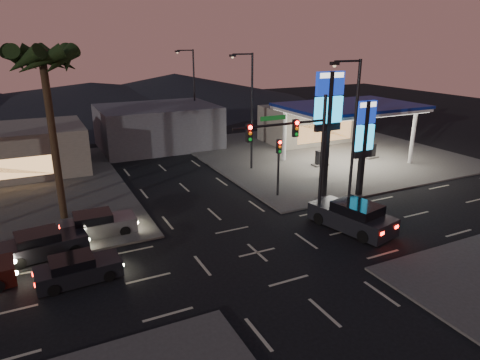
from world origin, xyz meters
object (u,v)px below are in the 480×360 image
car_lane_b_mid (43,245)px  suv_station (353,217)px  car_lane_b_front (98,225)px  traffic_signal_mast (299,144)px  pylon_sign_tall (328,110)px  pylon_sign_short (364,134)px  car_lane_a_front (77,270)px  gas_station (350,109)px

car_lane_b_mid → suv_station: size_ratio=0.81×
suv_station → car_lane_b_front: bearing=156.9°
traffic_signal_mast → pylon_sign_tall: bearing=36.5°
pylon_sign_short → suv_station: pylon_sign_short is taller
car_lane_b_front → car_lane_b_mid: size_ratio=0.98×
traffic_signal_mast → car_lane_b_front: size_ratio=1.82×
car_lane_b_front → car_lane_b_mid: bearing=-155.1°
pylon_sign_tall → car_lane_a_front: (-17.57, -4.22, -5.79)m
car_lane_b_mid → pylon_sign_short: bearing=-0.6°
car_lane_a_front → car_lane_b_front: size_ratio=0.93×
car_lane_b_front → suv_station: suv_station is taller
suv_station → pylon_sign_tall: bearing=71.1°
car_lane_a_front → car_lane_b_mid: car_lane_b_mid is taller
gas_station → car_lane_b_front: 24.52m
gas_station → suv_station: 15.70m
pylon_sign_short → car_lane_b_front: (-18.39, 1.63, -4.00)m
car_lane_b_front → car_lane_a_front: bearing=-109.2°
pylon_sign_short → traffic_signal_mast: bearing=-160.9°
car_lane_b_front → car_lane_b_mid: 3.31m
car_lane_b_mid → suv_station: 17.67m
traffic_signal_mast → pylon_sign_short: bearing=19.1°
car_lane_b_front → pylon_sign_tall: bearing=-2.3°
gas_station → pylon_sign_tall: size_ratio=1.36×
gas_station → car_lane_a_front: (-25.07, -10.72, -4.48)m
pylon_sign_tall → traffic_signal_mast: size_ratio=1.12×
pylon_sign_short → traffic_signal_mast: 7.69m
traffic_signal_mast → car_lane_a_front: traffic_signal_mast is taller
pylon_sign_short → car_lane_a_front: (-20.07, -3.22, -4.05)m
pylon_sign_tall → pylon_sign_short: size_ratio=1.29×
pylon_sign_short → car_lane_b_mid: bearing=179.4°
gas_station → pylon_sign_short: bearing=-123.7°
traffic_signal_mast → car_lane_b_front: 12.74m
suv_station → car_lane_a_front: bearing=175.8°
car_lane_b_front → suv_station: bearing=-23.1°
pylon_sign_short → traffic_signal_mast: (-7.24, -2.51, 0.57)m
gas_station → suv_station: size_ratio=2.20×
traffic_signal_mast → car_lane_b_mid: 15.12m
pylon_sign_tall → gas_station: bearing=40.9°
car_lane_b_mid → suv_station: suv_station is taller
car_lane_b_front → suv_station: (14.05, -6.00, 0.15)m
traffic_signal_mast → suv_station: size_ratio=1.44×
gas_station → car_lane_b_front: (-23.39, -5.87, -4.42)m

